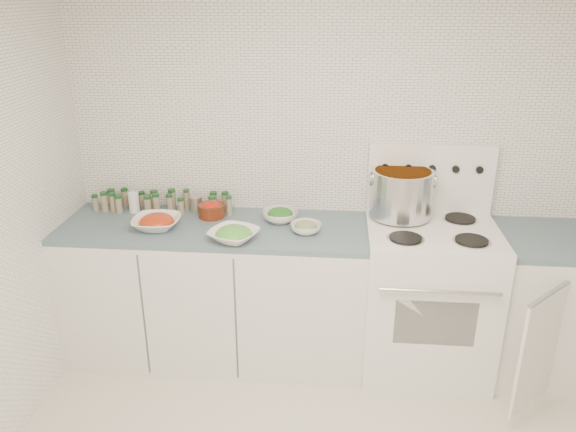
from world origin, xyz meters
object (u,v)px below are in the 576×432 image
object	(u,v)px
stove	(427,294)
bowl_tomato	(157,222)
bowl_snowpea	(234,234)
stock_pot	(401,191)

from	to	relation	value
stove	bowl_tomato	world-z (taller)	stove
bowl_snowpea	stove	bearing A→B (deg)	10.05
bowl_tomato	bowl_snowpea	size ratio (longest dim) A/B	0.83
bowl_snowpea	stock_pot	bearing A→B (deg)	20.59
stove	stock_pot	xyz separation A→B (m)	(-0.18, 0.16, 0.60)
stock_pot	bowl_snowpea	xyz separation A→B (m)	(-0.96, -0.36, -0.16)
bowl_tomato	bowl_snowpea	xyz separation A→B (m)	(0.49, -0.13, -0.00)
stove	stock_pot	world-z (taller)	stove
stove	bowl_tomato	xyz separation A→B (m)	(-1.63, -0.07, 0.44)
bowl_snowpea	bowl_tomato	bearing A→B (deg)	164.75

